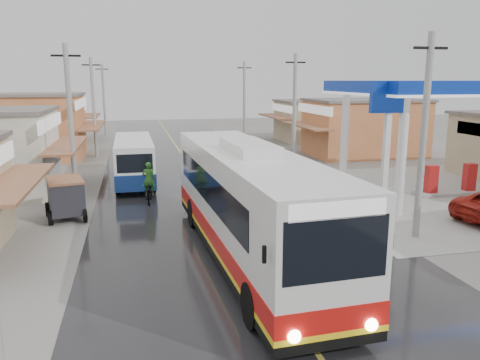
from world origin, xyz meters
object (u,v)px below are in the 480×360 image
Objects in this scene: coach_bus at (248,204)px; tricycle_near at (65,196)px; second_bus at (134,159)px; cyclist at (149,189)px; tyre_stack at (67,208)px.

coach_bus is 5.33× the size of tricycle_near.
second_bus is 5.13m from cyclist.
coach_bus is at bearing -46.79° from tyre_stack.
cyclist is at bearing -82.66° from second_bus.
coach_bus is 9.25m from cyclist.
tricycle_near is at bearing -84.59° from tyre_stack.
second_bus is 7.74m from tricycle_near.
coach_bus reaches higher than cyclist.
cyclist is (0.69, -5.03, -0.75)m from second_bus.
coach_bus reaches higher than tricycle_near.
coach_bus reaches higher than tyre_stack.
tricycle_near is at bearing 134.06° from coach_bus.
second_bus is 9.08× the size of tyre_stack.
tricycle_near is 1.26m from tyre_stack.
second_bus is at bearing 53.34° from tricycle_near.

